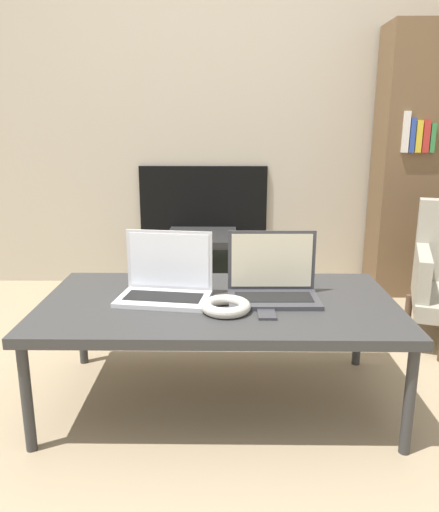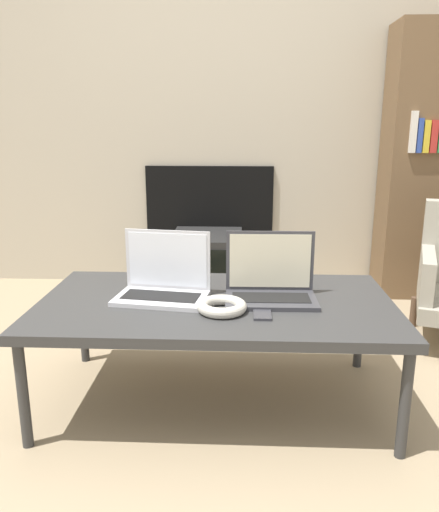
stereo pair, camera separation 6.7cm
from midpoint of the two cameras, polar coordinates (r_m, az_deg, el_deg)
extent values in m
plane|color=#998466|center=(1.75, 0.20, -21.37)|extent=(14.00, 14.00, 0.00)
cube|color=#B7AD99|center=(3.30, 1.67, 19.31)|extent=(7.00, 0.06, 2.60)
cube|color=black|center=(3.32, -0.56, 3.50)|extent=(0.83, 0.03, 0.78)
cube|color=#333333|center=(1.85, 0.62, -5.64)|extent=(1.30, 0.70, 0.04)
cylinder|color=#333333|center=(1.78, -20.46, -14.65)|extent=(0.04, 0.04, 0.37)
cylinder|color=#333333|center=(1.74, 21.47, -15.47)|extent=(0.04, 0.04, 0.37)
cylinder|color=#333333|center=(2.31, -14.53, -7.30)|extent=(0.04, 0.04, 0.37)
cylinder|color=#333333|center=(2.28, 16.54, -7.76)|extent=(0.04, 0.04, 0.37)
cube|color=silver|center=(1.85, -5.66, -4.83)|extent=(0.36, 0.25, 0.02)
cube|color=black|center=(1.85, -5.66, -4.57)|extent=(0.29, 0.15, 0.00)
cube|color=silver|center=(1.90, -4.94, -0.41)|extent=(0.33, 0.05, 0.23)
cube|color=white|center=(1.90, -4.96, -0.45)|extent=(0.30, 0.05, 0.21)
cube|color=#38383D|center=(1.84, 6.94, -5.01)|extent=(0.33, 0.21, 0.02)
cube|color=black|center=(1.83, 6.95, -4.74)|extent=(0.28, 0.12, 0.00)
cube|color=#38383D|center=(1.89, 6.79, -0.54)|extent=(0.33, 0.01, 0.23)
cube|color=beige|center=(1.89, 6.80, -0.58)|extent=(0.30, 0.01, 0.21)
torus|color=beige|center=(1.73, 1.40, -5.79)|extent=(0.17, 0.17, 0.04)
cube|color=#333338|center=(1.73, 6.01, -6.41)|extent=(0.06, 0.14, 0.01)
cube|color=black|center=(3.12, -0.80, -0.93)|extent=(0.43, 0.47, 0.39)
cube|color=black|center=(2.89, -1.08, -2.21)|extent=(0.35, 0.01, 0.30)
cube|color=gray|center=(2.64, 23.29, -1.70)|extent=(0.21, 0.48, 0.20)
cylinder|color=#4C3828|center=(2.85, 21.93, -5.94)|extent=(0.04, 0.04, 0.16)
cube|color=silver|center=(3.09, 21.88, 13.02)|extent=(0.03, 0.02, 0.23)
cube|color=#2D479E|center=(3.10, 22.52, 12.60)|extent=(0.03, 0.02, 0.19)
cube|color=gold|center=(3.11, 23.16, 12.43)|extent=(0.03, 0.02, 0.18)
cube|color=#B22D28|center=(3.13, 23.89, 12.37)|extent=(0.04, 0.02, 0.18)
camera|label=1|loc=(0.03, -89.08, 0.24)|focal=35.00mm
camera|label=2|loc=(0.03, 90.92, -0.24)|focal=35.00mm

